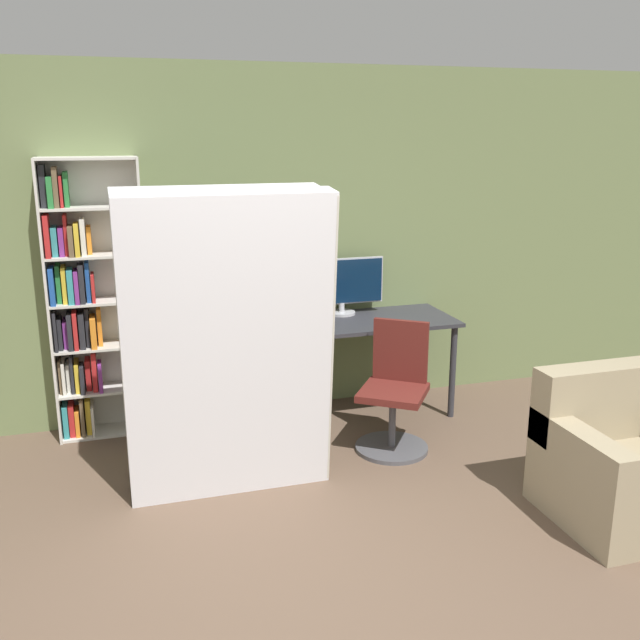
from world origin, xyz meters
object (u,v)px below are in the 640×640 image
object	(u,v)px
bookshelf	(86,305)
armchair	(622,464)
monitor	(342,284)
mattress_near	(230,349)
office_chair	(395,399)
mattress_far	(222,336)

from	to	relation	value
bookshelf	armchair	world-z (taller)	bookshelf
armchair	monitor	bearing A→B (deg)	115.77
mattress_near	armchair	world-z (taller)	mattress_near
bookshelf	office_chair	bearing A→B (deg)	-23.53
mattress_far	armchair	world-z (taller)	mattress_far
bookshelf	mattress_far	size ratio (longest dim) A/B	1.07
mattress_near	armchair	size ratio (longest dim) A/B	2.23
mattress_near	mattress_far	size ratio (longest dim) A/B	1.00
monitor	mattress_far	size ratio (longest dim) A/B	0.36
mattress_near	armchair	distance (m)	2.41
monitor	armchair	bearing A→B (deg)	-64.23
monitor	office_chair	size ratio (longest dim) A/B	0.76
mattress_far	armchair	bearing A→B (deg)	-29.07
office_chair	mattress_near	xyz separation A→B (m)	(-1.22, -0.34, 0.58)
bookshelf	monitor	bearing A→B (deg)	-0.21
office_chair	mattress_far	bearing A→B (deg)	-177.60
monitor	bookshelf	bearing A→B (deg)	179.79
monitor	armchair	distance (m)	2.47
monitor	armchair	world-z (taller)	monitor
mattress_near	bookshelf	bearing A→B (deg)	123.97
monitor	mattress_far	distance (m)	1.46
mattress_near	mattress_far	world-z (taller)	same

